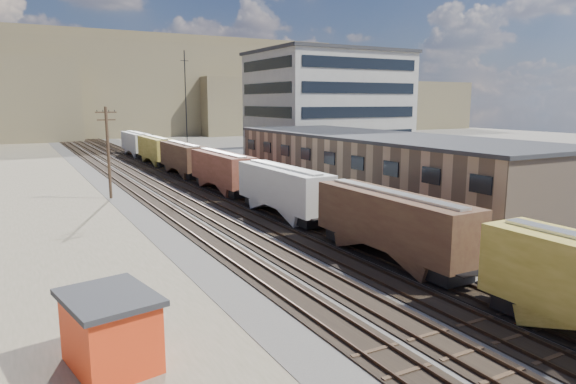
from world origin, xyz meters
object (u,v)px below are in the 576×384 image
utility_pole_north (108,151)px  maintenance_shed (111,330)px  freight_train (249,177)px  parked_car_blue (321,164)px

utility_pole_north → maintenance_shed: utility_pole_north is taller
freight_train → utility_pole_north: 15.79m
utility_pole_north → maintenance_shed: 38.53m
freight_train → utility_pole_north: (-12.30, 9.58, 2.50)m
maintenance_shed → parked_car_blue: maintenance_shed is taller
maintenance_shed → parked_car_blue: bearing=50.0°
parked_car_blue → maintenance_shed: bearing=170.8°
utility_pole_north → parked_car_blue: (33.64, 10.03, -4.50)m
freight_train → parked_car_blue: size_ratio=20.94×
utility_pole_north → maintenance_shed: bearing=-99.7°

